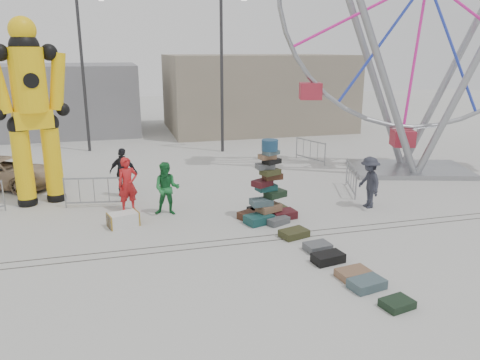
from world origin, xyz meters
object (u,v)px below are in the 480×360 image
object	(u,v)px
pedestrian_black	(123,173)
pedestrian_grey	(369,182)
barricade_dummy_c	(94,192)
crash_test_dummy	(31,106)
suitcase_tower	(268,197)
lamp_post_right	(223,67)
parked_suv	(7,172)
barricade_wheel_back	(310,151)
pedestrian_green	(167,189)
barricade_wheel_front	(351,178)
steamer_trunk	(123,220)
lamp_post_left	(84,67)
ferris_wheel	(425,6)
pedestrian_red	(128,184)

from	to	relation	value
pedestrian_black	pedestrian_grey	world-z (taller)	pedestrian_black
barricade_dummy_c	crash_test_dummy	bearing A→B (deg)	161.14
crash_test_dummy	pedestrian_black	distance (m)	3.88
suitcase_tower	crash_test_dummy	world-z (taller)	crash_test_dummy
lamp_post_right	parked_suv	xyz separation A→B (m)	(-10.00, -4.34, -3.89)
barricade_wheel_back	pedestrian_grey	xyz separation A→B (m)	(-0.77, -6.91, 0.36)
barricade_wheel_back	pedestrian_green	world-z (taller)	pedestrian_green
pedestrian_green	parked_suv	xyz separation A→B (m)	(-5.89, 5.00, -0.31)
lamp_post_right	barricade_wheel_back	xyz separation A→B (m)	(3.54, -3.51, -3.93)
barricade_wheel_back	parked_suv	bearing A→B (deg)	-106.82
crash_test_dummy	barricade_wheel_front	xyz separation A→B (m)	(11.43, -1.66, -2.95)
barricade_wheel_back	barricade_dummy_c	bearing A→B (deg)	-86.52
barricade_wheel_front	steamer_trunk	bearing A→B (deg)	117.67
lamp_post_left	suitcase_tower	distance (m)	14.46
ferris_wheel	steamer_trunk	size ratio (longest dim) A/B	15.61
pedestrian_red	pedestrian_black	distance (m)	1.73
pedestrian_black	crash_test_dummy	bearing A→B (deg)	24.57
ferris_wheel	steamer_trunk	distance (m)	14.90
barricade_dummy_c	ferris_wheel	bearing A→B (deg)	15.88
pedestrian_black	parked_suv	world-z (taller)	pedestrian_black
barricade_wheel_front	pedestrian_grey	xyz separation A→B (m)	(-0.30, -1.82, 0.36)
steamer_trunk	pedestrian_black	size ratio (longest dim) A/B	0.50
crash_test_dummy	barricade_dummy_c	world-z (taller)	crash_test_dummy
lamp_post_left	pedestrian_red	world-z (taller)	lamp_post_left
barricade_dummy_c	pedestrian_red	bearing A→B (deg)	-21.44
suitcase_tower	ferris_wheel	xyz separation A→B (m)	(8.12, 4.19, 6.35)
crash_test_dummy	pedestrian_red	xyz separation A→B (m)	(3.01, -1.70, -2.56)
barricade_dummy_c	barricade_wheel_front	distance (m)	9.60
crash_test_dummy	barricade_dummy_c	distance (m)	3.62
barricade_wheel_back	ferris_wheel	bearing A→B (deg)	30.37
pedestrian_grey	steamer_trunk	bearing A→B (deg)	-91.40
lamp_post_left	pedestrian_grey	world-z (taller)	lamp_post_left
barricade_wheel_front	suitcase_tower	bearing A→B (deg)	134.39
pedestrian_red	parked_suv	size ratio (longest dim) A/B	0.44
suitcase_tower	pedestrian_red	bearing A→B (deg)	139.97
barricade_dummy_c	barricade_wheel_back	bearing A→B (deg)	33.39
steamer_trunk	barricade_dummy_c	bearing A→B (deg)	97.11
suitcase_tower	pedestrian_black	bearing A→B (deg)	124.67
parked_suv	steamer_trunk	bearing A→B (deg)	-112.94
crash_test_dummy	steamer_trunk	size ratio (longest dim) A/B	7.19
barricade_wheel_back	pedestrian_red	size ratio (longest dim) A/B	1.06
lamp_post_right	pedestrian_grey	size ratio (longest dim) A/B	4.41
barricade_wheel_front	pedestrian_grey	distance (m)	1.87
barricade_wheel_back	parked_suv	size ratio (longest dim) A/B	0.47
crash_test_dummy	pedestrian_black	world-z (taller)	crash_test_dummy
crash_test_dummy	pedestrian_black	bearing A→B (deg)	-17.15
barricade_wheel_back	parked_suv	distance (m)	13.56
barricade_wheel_back	parked_suv	xyz separation A→B (m)	(-13.54, -0.83, 0.04)
ferris_wheel	lamp_post_right	bearing A→B (deg)	154.15
lamp_post_right	pedestrian_green	size ratio (longest dim) A/B	4.45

